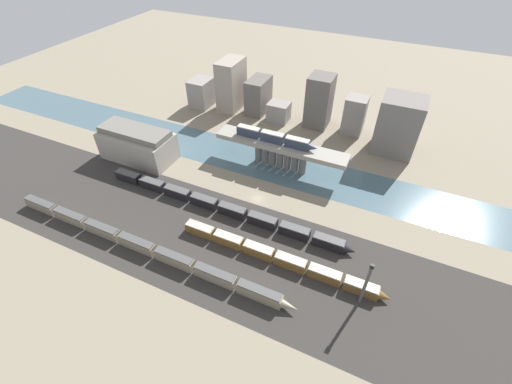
% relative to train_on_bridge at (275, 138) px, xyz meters
% --- Properties ---
extents(ground_plane, '(400.00, 400.00, 0.00)m').
position_rel_train_on_bridge_xyz_m(ground_plane, '(2.46, -21.13, -12.71)').
color(ground_plane, gray).
extents(railbed_yard, '(280.00, 42.00, 0.01)m').
position_rel_train_on_bridge_xyz_m(railbed_yard, '(2.46, -45.13, -12.71)').
color(railbed_yard, '#33302D').
rests_on(railbed_yard, ground).
extents(river_water, '(320.00, 21.59, 0.01)m').
position_rel_train_on_bridge_xyz_m(river_water, '(2.46, -0.00, -12.71)').
color(river_water, '#47606B').
rests_on(river_water, ground).
extents(bridge, '(51.85, 8.27, 10.85)m').
position_rel_train_on_bridge_xyz_m(bridge, '(2.46, 0.00, -4.89)').
color(bridge, gray).
rests_on(bridge, ground).
extents(train_on_bridge, '(32.24, 2.93, 3.81)m').
position_rel_train_on_bridge_xyz_m(train_on_bridge, '(0.00, 0.00, 0.00)').
color(train_on_bridge, '#2D384C').
rests_on(train_on_bridge, bridge).
extents(train_yard_near, '(99.00, 2.71, 3.90)m').
position_rel_train_on_bridge_xyz_m(train_yard_near, '(-20.12, -57.03, -10.79)').
color(train_yard_near, gray).
rests_on(train_yard_near, ground).
extents(train_yard_mid, '(63.72, 3.16, 3.40)m').
position_rel_train_on_bridge_xyz_m(train_yard_mid, '(19.35, -43.68, -11.04)').
color(train_yard_mid, brown).
rests_on(train_yard_mid, ground).
extents(train_yard_far, '(90.86, 3.18, 3.61)m').
position_rel_train_on_bridge_xyz_m(train_yard_far, '(-6.09, -31.93, -10.93)').
color(train_yard_far, black).
rests_on(train_yard_far, ground).
extents(warehouse_building, '(29.27, 14.74, 13.43)m').
position_rel_train_on_bridge_xyz_m(warehouse_building, '(-51.99, -18.04, -6.32)').
color(warehouse_building, '#9E998E').
rests_on(warehouse_building, ground).
extents(signal_tower, '(1.00, 0.81, 16.04)m').
position_rel_train_on_bridge_xyz_m(signal_tower, '(44.11, -46.99, -4.65)').
color(signal_tower, '#4C4C51').
rests_on(signal_tower, ground).
extents(city_block_far_left, '(9.56, 11.88, 13.49)m').
position_rel_train_on_bridge_xyz_m(city_block_far_left, '(-53.06, 32.40, -5.97)').
color(city_block_far_left, gray).
rests_on(city_block_far_left, ground).
extents(city_block_left, '(9.50, 15.80, 23.92)m').
position_rel_train_on_bridge_xyz_m(city_block_left, '(-38.18, 36.83, -0.75)').
color(city_block_left, gray).
rests_on(city_block_left, ground).
extents(city_block_center, '(8.69, 14.69, 16.67)m').
position_rel_train_on_bridge_xyz_m(city_block_center, '(-24.34, 38.40, -4.37)').
color(city_block_center, '#605B56').
rests_on(city_block_center, ground).
extents(city_block_right, '(9.86, 8.18, 8.80)m').
position_rel_train_on_bridge_xyz_m(city_block_right, '(-11.98, 34.32, -8.31)').
color(city_block_right, gray).
rests_on(city_block_right, ground).
extents(city_block_far_right, '(10.51, 11.63, 23.38)m').
position_rel_train_on_bridge_xyz_m(city_block_far_right, '(5.83, 38.26, -1.02)').
color(city_block_far_right, '#605B56').
rests_on(city_block_far_right, ground).
extents(city_block_tall, '(8.97, 8.95, 16.69)m').
position_rel_train_on_bridge_xyz_m(city_block_tall, '(22.34, 38.35, -4.36)').
color(city_block_tall, gray).
rests_on(city_block_tall, ground).
extents(city_block_low, '(16.42, 15.00, 23.27)m').
position_rel_train_on_bridge_xyz_m(city_block_low, '(41.04, 31.08, -1.07)').
color(city_block_low, slate).
rests_on(city_block_low, ground).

